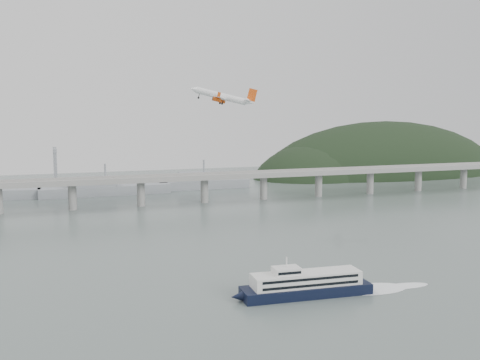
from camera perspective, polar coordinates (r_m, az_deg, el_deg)
name	(u,v)px	position (r m, az deg, el deg)	size (l,w,h in m)	color
ground	(280,275)	(253.16, 4.09, -9.60)	(900.00, 900.00, 0.00)	#566360
bridge	(178,181)	(436.79, -6.32, -0.15)	(800.00, 22.00, 23.90)	gray
headland	(394,189)	(678.88, 15.39, -0.90)	(365.00, 155.00, 156.00)	black
ferry	(306,285)	(226.45, 6.74, -10.51)	(86.01, 17.75, 16.21)	black
airliner	(223,97)	(321.96, -1.78, 8.46)	(35.59, 33.90, 12.42)	white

